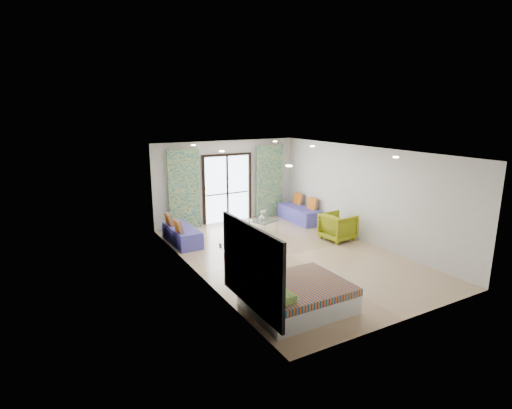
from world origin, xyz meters
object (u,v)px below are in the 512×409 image
armchair (338,225)px  daybed_left (182,234)px  coffee_table (263,222)px  daybed_right (300,213)px  bed (297,296)px

armchair → daybed_left: bearing=60.6°
coffee_table → daybed_right: bearing=20.3°
daybed_right → bed: bearing=-125.6°
daybed_right → armchair: (-0.18, -2.15, 0.16)m
daybed_left → bed: bearing=-83.5°
coffee_table → armchair: size_ratio=1.01×
bed → daybed_left: 4.78m
bed → coffee_table: coffee_table is taller
daybed_left → daybed_right: (4.23, 0.25, 0.01)m
daybed_left → daybed_right: daybed_right is taller
daybed_right → daybed_left: bearing=-176.5°
daybed_left → armchair: 4.48m
coffee_table → armchair: armchair is taller
daybed_left → armchair: bearing=-26.4°
daybed_right → coffee_table: daybed_right is taller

